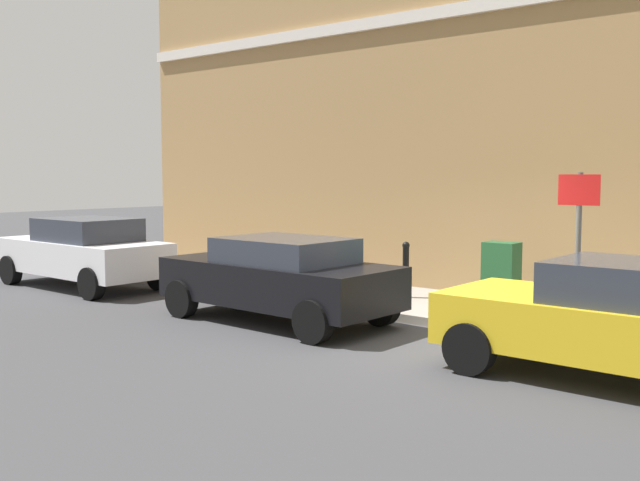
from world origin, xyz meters
name	(u,v)px	position (x,y,z in m)	size (l,w,h in m)	color
ground	(438,338)	(0.00, 0.00, 0.00)	(80.00, 80.00, 0.00)	#38383A
sidewalk	(243,281)	(1.90, 6.00, 0.07)	(2.61, 30.00, 0.15)	gray
corner_building	(430,113)	(6.73, 4.19, 3.98)	(7.16, 12.37, 7.96)	#9E7A4C
car_yellow	(617,320)	(-0.66, -2.73, 0.73)	(1.88, 3.94, 1.42)	gold
car_black	(280,277)	(-0.56, 2.66, 0.75)	(1.97, 4.12, 1.39)	black
car_white	(84,251)	(-0.52, 8.40, 0.78)	(1.88, 4.28, 1.50)	silver
utility_cabinet	(501,279)	(1.91, -0.08, 0.68)	(0.46, 0.61, 1.15)	#1E4C28
bollard_near_cabinet	(406,268)	(2.01, 1.85, 0.70)	(0.14, 0.14, 1.04)	black
bollard_far_kerb	(296,267)	(0.84, 3.52, 0.70)	(0.14, 0.14, 1.04)	black
street_sign	(578,228)	(1.08, -1.64, 1.66)	(0.08, 0.60, 2.30)	#59595B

